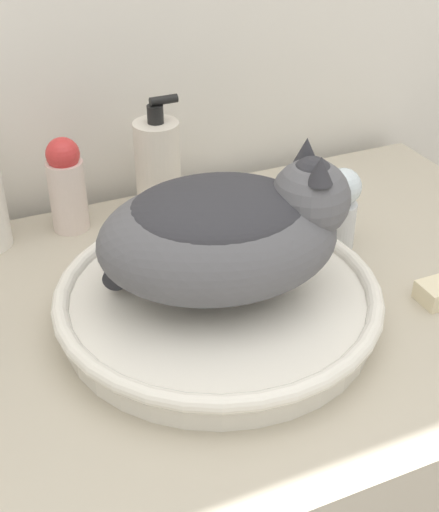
{
  "coord_description": "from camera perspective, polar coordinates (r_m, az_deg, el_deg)",
  "views": [
    {
      "loc": [
        -0.27,
        -0.33,
        1.32
      ],
      "look_at": [
        -0.0,
        0.26,
        0.9
      ],
      "focal_mm": 50.0,
      "sensor_mm": 36.0,
      "label": 1
    }
  ],
  "objects": [
    {
      "name": "sink_basin",
      "position": [
        0.82,
        -0.39,
        -3.69
      ],
      "size": [
        0.38,
        0.38,
        0.05
      ],
      "color": "white",
      "rests_on": "vanity_counter"
    },
    {
      "name": "faucet",
      "position": [
        0.95,
        9.41,
        4.08
      ],
      "size": [
        0.12,
        0.07,
        0.13
      ],
      "rotation": [
        0.0,
        0.0,
        -2.77
      ],
      "color": "silver",
      "rests_on": "vanity_counter"
    },
    {
      "name": "cat",
      "position": [
        0.77,
        0.22,
        2.06
      ],
      "size": [
        0.3,
        0.29,
        0.16
      ],
      "rotation": [
        0.0,
        0.0,
        6.06
      ],
      "color": "#56565B",
      "rests_on": "sink_basin"
    },
    {
      "name": "soap_pump_bottle",
      "position": [
        1.03,
        -4.94,
        7.2
      ],
      "size": [
        0.07,
        0.07,
        0.17
      ],
      "color": "silver",
      "rests_on": "vanity_counter"
    },
    {
      "name": "deodorant_stick",
      "position": [
        1.01,
        -12.13,
        5.59
      ],
      "size": [
        0.05,
        0.05,
        0.14
      ],
      "color": "silver",
      "rests_on": "vanity_counter"
    }
  ]
}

